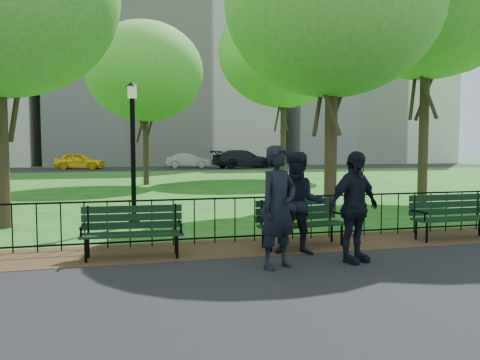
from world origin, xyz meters
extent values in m
plane|color=#1C5817|center=(0.00, 0.00, 0.00)|extent=(120.00, 120.00, 0.00)
cube|color=black|center=(0.00, -3.40, 0.01)|extent=(60.00, 9.20, 0.01)
cube|color=#322614|center=(0.00, 1.50, 0.01)|extent=(60.00, 1.60, 0.01)
cube|color=black|center=(0.00, 35.00, 0.01)|extent=(70.00, 9.00, 0.01)
cylinder|color=black|center=(0.00, 2.00, 0.88)|extent=(24.00, 0.04, 0.04)
cylinder|color=black|center=(0.00, 2.00, 0.12)|extent=(24.00, 0.04, 0.04)
cylinder|color=black|center=(0.00, 2.00, 0.45)|extent=(0.02, 0.02, 0.90)
cube|color=#B8B2A8|center=(2.00, 48.00, 15.00)|extent=(24.00, 15.00, 30.00)
cube|color=beige|center=(26.00, 48.00, 12.00)|extent=(20.00, 15.00, 24.00)
cube|color=black|center=(0.52, 1.26, 0.43)|extent=(1.75, 0.67, 0.04)
cube|color=black|center=(0.49, 1.50, 0.75)|extent=(1.69, 0.26, 0.43)
cylinder|color=black|center=(-0.19, 0.99, 0.21)|extent=(0.05, 0.05, 0.43)
cylinder|color=black|center=(1.28, 1.18, 0.21)|extent=(0.05, 0.05, 0.43)
cylinder|color=black|center=(-0.23, 1.33, 0.21)|extent=(0.05, 0.05, 0.43)
cylinder|color=black|center=(1.23, 1.52, 0.21)|extent=(0.05, 0.05, 0.43)
cylinder|color=black|center=(-0.28, 1.15, 0.60)|extent=(0.11, 0.53, 0.04)
cylinder|color=black|center=(1.32, 1.36, 0.60)|extent=(0.11, 0.53, 0.04)
ellipsoid|color=black|center=(-0.14, 1.07, 0.68)|extent=(0.46, 0.35, 0.46)
cube|color=black|center=(-2.58, 1.10, 0.42)|extent=(1.70, 0.53, 0.04)
cube|color=black|center=(-2.56, 1.35, 0.74)|extent=(1.68, 0.12, 0.42)
cylinder|color=black|center=(-3.31, 0.97, 0.21)|extent=(0.05, 0.05, 0.42)
cylinder|color=black|center=(-1.86, 0.90, 0.21)|extent=(0.05, 0.05, 0.42)
cylinder|color=black|center=(-3.30, 1.31, 0.21)|extent=(0.05, 0.05, 0.42)
cylinder|color=black|center=(-1.84, 1.24, 0.21)|extent=(0.05, 0.05, 0.42)
cylinder|color=black|center=(-3.37, 1.14, 0.59)|extent=(0.06, 0.52, 0.04)
cylinder|color=black|center=(-1.78, 1.06, 0.59)|extent=(0.06, 0.52, 0.04)
cube|color=black|center=(3.73, 1.16, 0.43)|extent=(1.74, 0.47, 0.04)
cube|color=black|center=(3.74, 1.41, 0.77)|extent=(1.73, 0.05, 0.43)
cylinder|color=black|center=(2.98, 0.99, 0.22)|extent=(0.05, 0.05, 0.43)
cylinder|color=black|center=(2.98, 1.34, 0.22)|extent=(0.05, 0.05, 0.43)
cylinder|color=black|center=(4.49, 1.33, 0.22)|extent=(0.05, 0.05, 0.43)
cylinder|color=black|center=(2.91, 1.16, 0.61)|extent=(0.04, 0.54, 0.04)
cylinder|color=black|center=(-2.46, 4.62, 0.08)|extent=(0.27, 0.27, 0.15)
cylinder|color=black|center=(-2.46, 4.62, 1.53)|extent=(0.11, 0.11, 3.06)
cube|color=beige|center=(-2.46, 4.62, 3.16)|extent=(0.21, 0.21, 0.29)
cone|color=black|center=(-2.46, 4.62, 3.35)|extent=(0.31, 0.31, 0.11)
cylinder|color=#2D2116|center=(-5.42, 4.98, 1.63)|extent=(0.35, 0.35, 3.26)
cylinder|color=#2D2116|center=(2.98, 5.33, 1.78)|extent=(0.35, 0.35, 3.56)
ellipsoid|color=green|center=(2.98, 5.33, 5.80)|extent=(5.99, 5.99, 5.09)
cylinder|color=#2D2116|center=(7.29, 7.19, 2.28)|extent=(0.34, 0.34, 4.56)
cylinder|color=#2D2116|center=(-1.54, 16.98, 1.71)|extent=(0.29, 0.29, 3.42)
ellipsoid|color=green|center=(-1.54, 16.98, 5.59)|extent=(5.77, 5.77, 4.90)
cylinder|color=#2D2116|center=(6.73, 19.90, 2.31)|extent=(0.34, 0.34, 4.62)
ellipsoid|color=green|center=(6.73, 19.90, 7.54)|extent=(7.78, 7.78, 6.61)
imported|color=black|center=(-0.42, -0.06, 0.95)|extent=(0.81, 0.70, 1.88)
imported|color=black|center=(0.23, 0.71, 0.90)|extent=(0.96, 0.71, 1.78)
imported|color=black|center=(0.88, -0.01, 0.91)|extent=(1.14, 0.77, 1.80)
imported|color=yellow|center=(-6.17, 35.15, 0.72)|extent=(4.42, 2.67, 1.41)
imported|color=#97999E|center=(3.13, 35.19, 0.67)|extent=(4.15, 1.83, 1.32)
imported|color=black|center=(7.84, 33.80, 0.82)|extent=(5.94, 3.38, 1.62)
camera|label=1|loc=(-2.73, -6.80, 1.87)|focal=35.00mm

